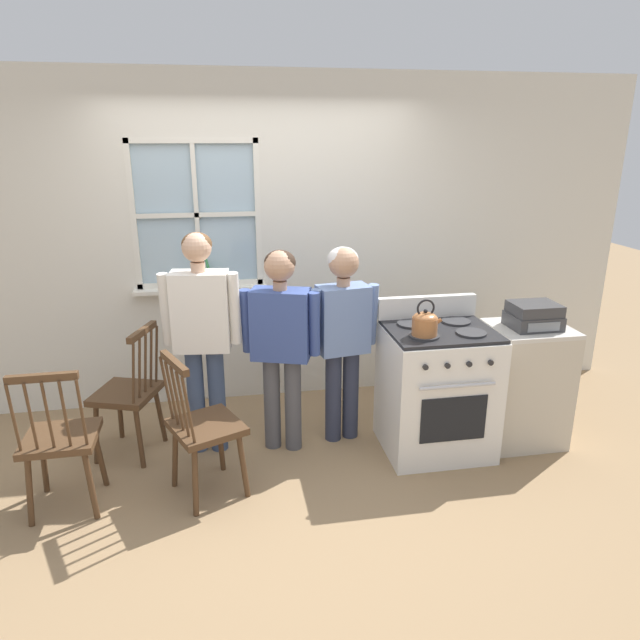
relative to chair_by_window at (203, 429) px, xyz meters
name	(u,v)px	position (x,y,z in m)	size (l,w,h in m)	color
ground_plane	(286,481)	(0.51, 0.04, -0.46)	(16.00, 16.00, 0.00)	#937551
wall_back	(266,246)	(0.54, 1.44, 0.88)	(6.40, 0.16, 2.70)	silver
chair_by_window	(203,429)	(0.00, 0.00, 0.00)	(0.54, 0.55, 0.96)	#4C331E
chair_near_wall	(60,441)	(-0.84, 0.00, 0.00)	(0.43, 0.41, 0.96)	#4C331E
chair_center_cluster	(129,394)	(-0.53, 0.60, 0.00)	(0.51, 0.53, 0.96)	#4C331E
person_elderly_left	(202,325)	(0.01, 0.55, 0.50)	(0.55, 0.25, 1.60)	#384766
person_teen_center	(281,332)	(0.55, 0.48, 0.44)	(0.56, 0.33, 1.48)	#4C4C51
person_adult_right	(343,326)	(1.01, 0.54, 0.44)	(0.52, 0.27, 1.47)	#2D3347
stove	(436,388)	(1.64, 0.28, 0.01)	(0.74, 0.68, 1.08)	white
kettle	(425,323)	(1.48, 0.15, 0.56)	(0.21, 0.17, 0.25)	#A86638
potted_plant	(206,277)	(0.04, 1.35, 0.65)	(0.15, 0.15, 0.30)	beige
side_counter	(524,384)	(2.33, 0.29, -0.01)	(0.55, 0.50, 0.90)	beige
stereo	(534,316)	(2.33, 0.27, 0.53)	(0.34, 0.29, 0.18)	#38383A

